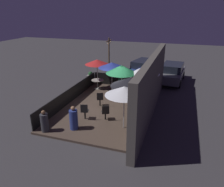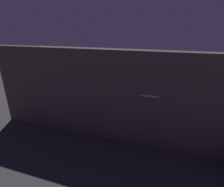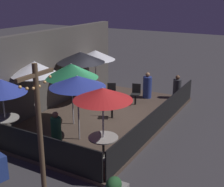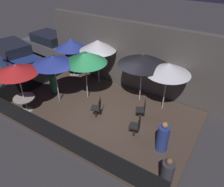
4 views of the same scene
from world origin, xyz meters
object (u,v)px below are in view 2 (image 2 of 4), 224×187
patio_umbrella_2 (171,70)px  dining_table_1 (196,125)px  patio_umbrella_1 (202,93)px  patio_umbrella_5 (92,75)px  patron_1 (79,82)px  patio_chair_2 (125,95)px  patio_umbrella_3 (148,73)px  patron_2 (78,88)px  patio_umbrella_0 (184,66)px  patio_chair_1 (91,98)px  patio_umbrella_4 (69,75)px  patron_0 (183,105)px  patio_chair_0 (94,91)px  dining_table_0 (180,92)px  planter_box (210,92)px  patio_umbrella_6 (153,82)px

patio_umbrella_2 → dining_table_1: bearing=115.1°
patio_umbrella_1 → patio_umbrella_5: size_ratio=0.90×
patron_1 → patio_chair_2: bearing=124.6°
patron_1 → patio_umbrella_3: bearing=120.3°
patio_umbrella_2 → patron_1: patio_umbrella_2 is taller
patio_umbrella_3 → patron_2: (4.43, -1.26, -1.61)m
patio_umbrella_3 → patio_umbrella_1: bearing=146.1°
patio_umbrella_0 → patio_chair_1: patio_umbrella_0 is taller
patio_umbrella_0 → patio_umbrella_4: 6.28m
patio_chair_1 → patio_umbrella_4: bearing=-139.7°
patio_umbrella_2 → patron_0: 1.80m
patio_chair_2 → patio_chair_0: bearing=151.0°
dining_table_0 → patron_0: (-0.06, 1.82, -0.02)m
dining_table_0 → planter_box: planter_box is taller
dining_table_0 → patron_2: patron_2 is taller
patio_chair_0 → patio_umbrella_1: bearing=-39.3°
patio_umbrella_1 → patio_umbrella_6: patio_umbrella_6 is taller
patio_umbrella_6 → planter_box: (-3.17, -5.28, -1.90)m
patio_chair_1 → patron_1: (2.08, -2.52, 0.02)m
patio_chair_1 → patron_0: size_ratio=0.74×
patio_umbrella_0 → planter_box: (-1.86, -1.40, -1.84)m
patio_chair_1 → patio_chair_2: 1.93m
patio_umbrella_3 → patio_chair_0: (3.30, -1.17, -1.65)m
patron_0 → patio_chair_2: bearing=75.7°
patron_1 → patron_0: bearing=130.7°
patio_umbrella_0 → patio_chair_0: 5.37m
patio_umbrella_3 → patron_0: size_ratio=2.01×
patio_umbrella_1 → patron_1: (7.20, -3.98, -1.41)m
patio_umbrella_4 → planter_box: 8.79m
patio_chair_1 → patron_1: 3.26m
patio_chair_1 → planter_box: (-6.54, -3.75, -0.22)m
dining_table_0 → patron_2: size_ratio=0.73×
dining_table_1 → patron_1: (7.20, -3.98, -0.08)m
patio_umbrella_5 → planter_box: patio_umbrella_5 is taller
patio_umbrella_4 → patron_2: patio_umbrella_4 is taller
dining_table_1 → patron_1: patron_1 is taller
patio_chair_2 → patron_2: patron_2 is taller
patio_umbrella_2 → patron_0: size_ratio=1.92×
dining_table_1 → patio_umbrella_1: bearing=0.0°
patio_umbrella_2 → patron_2: bearing=-3.0°
dining_table_0 → patio_chair_2: (3.02, 1.37, -0.05)m
patio_umbrella_2 → dining_table_0: (-0.68, -1.41, -1.57)m
patio_umbrella_1 → patron_2: bearing=-22.3°
patio_umbrella_1 → patio_umbrella_3: 2.57m
patio_umbrella_2 → patio_chair_1: 4.43m
patio_umbrella_1 → patio_umbrella_5: patio_umbrella_5 is taller
patron_0 → planter_box: bearing=-35.2°
patio_umbrella_4 → dining_table_1: bearing=177.2°
dining_table_1 → patio_chair_1: (5.12, -1.46, -0.10)m
patron_0 → planter_box: size_ratio=1.38×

